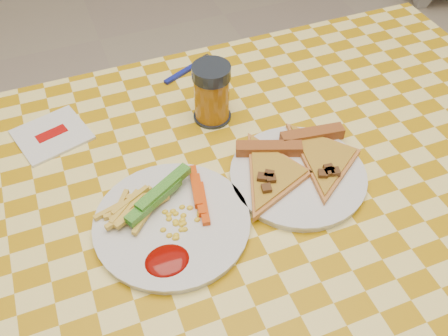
{
  "coord_description": "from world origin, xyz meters",
  "views": [
    {
      "loc": [
        -0.21,
        -0.46,
        1.39
      ],
      "look_at": [
        -0.0,
        0.06,
        0.78
      ],
      "focal_mm": 40.0,
      "sensor_mm": 36.0,
      "label": 1
    }
  ],
  "objects": [
    {
      "name": "napkin",
      "position": [
        -0.26,
        0.27,
        0.76
      ],
      "size": [
        0.15,
        0.14,
        0.01
      ],
      "rotation": [
        0.0,
        0.0,
        0.28
      ],
      "color": "silver",
      "rests_on": "table"
    },
    {
      "name": "drink_glass",
      "position": [
        0.03,
        0.21,
        0.81
      ],
      "size": [
        0.07,
        0.07,
        0.12
      ],
      "color": "black",
      "rests_on": "table"
    },
    {
      "name": "fork",
      "position": [
        0.04,
        0.37,
        0.76
      ],
      "size": [
        0.12,
        0.07,
        0.01
      ],
      "rotation": [
        0.0,
        0.0,
        0.44
      ],
      "color": "navy",
      "rests_on": "table"
    },
    {
      "name": "plate_left",
      "position": [
        -0.12,
        -0.0,
        0.76
      ],
      "size": [
        0.24,
        0.24,
        0.01
      ],
      "primitive_type": "cylinder",
      "rotation": [
        0.0,
        0.0,
        -0.01
      ],
      "color": "silver",
      "rests_on": "table"
    },
    {
      "name": "fries_veggies",
      "position": [
        -0.13,
        0.01,
        0.78
      ],
      "size": [
        0.2,
        0.18,
        0.04
      ],
      "color": "#EBBB4A",
      "rests_on": "plate_left"
    },
    {
      "name": "pizza_slices",
      "position": [
        0.11,
        0.03,
        0.78
      ],
      "size": [
        0.28,
        0.25,
        0.02
      ],
      "color": "#CC863F",
      "rests_on": "plate_right"
    },
    {
      "name": "table",
      "position": [
        0.0,
        0.0,
        0.68
      ],
      "size": [
        1.28,
        0.88,
        0.76
      ],
      "color": "silver",
      "rests_on": "ground"
    },
    {
      "name": "plate_right",
      "position": [
        0.11,
        0.01,
        0.76
      ],
      "size": [
        0.3,
        0.3,
        0.01
      ],
      "primitive_type": "cylinder",
      "rotation": [
        0.0,
        0.0,
        -0.42
      ],
      "color": "silver",
      "rests_on": "table"
    }
  ]
}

